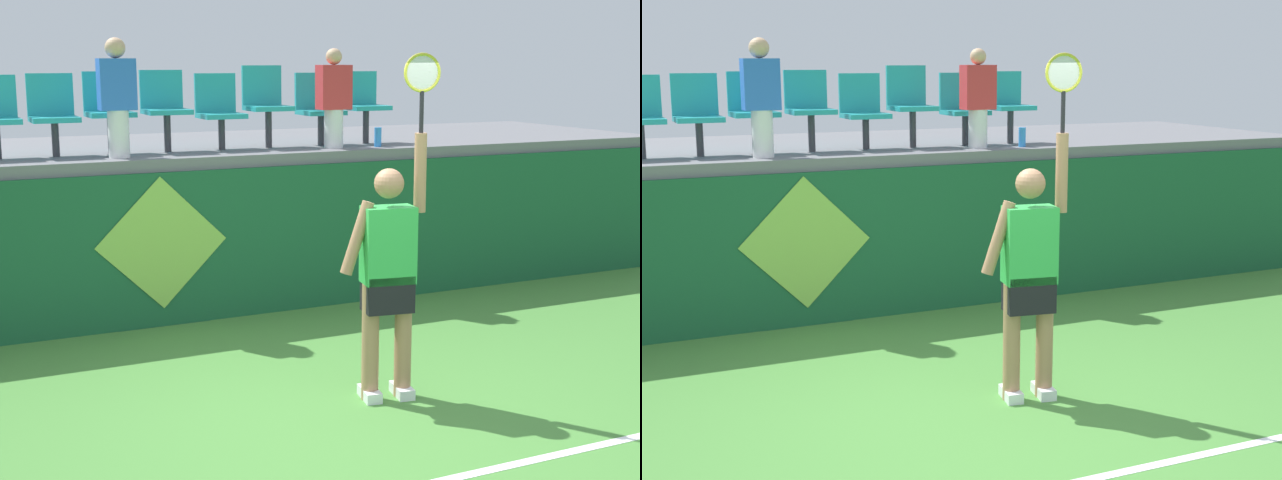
% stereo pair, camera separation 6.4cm
% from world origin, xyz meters
% --- Properties ---
extents(ground_plane, '(40.00, 40.00, 0.00)m').
position_xyz_m(ground_plane, '(0.00, 0.00, 0.00)').
color(ground_plane, '#478438').
extents(court_back_wall, '(11.36, 0.20, 1.48)m').
position_xyz_m(court_back_wall, '(0.00, 2.98, 0.74)').
color(court_back_wall, '#195633').
rests_on(court_back_wall, ground_plane).
extents(spectator_platform, '(11.36, 3.00, 0.12)m').
position_xyz_m(spectator_platform, '(0.00, 4.43, 1.54)').
color(spectator_platform, slate).
rests_on(spectator_platform, court_back_wall).
extents(tennis_player, '(0.75, 0.32, 2.57)m').
position_xyz_m(tennis_player, '(0.47, 0.34, 0.99)').
color(tennis_player, white).
rests_on(tennis_player, ground_plane).
extents(tennis_ball, '(0.07, 0.07, 0.07)m').
position_xyz_m(tennis_ball, '(0.34, 0.29, 0.03)').
color(tennis_ball, '#D1E533').
rests_on(tennis_ball, ground_plane).
extents(water_bottle, '(0.08, 0.08, 0.21)m').
position_xyz_m(water_bottle, '(1.90, 3.17, 1.71)').
color(water_bottle, '#338CE5').
rests_on(water_bottle, spectator_platform).
extents(stadium_chair_1, '(0.44, 0.42, 0.79)m').
position_xyz_m(stadium_chair_1, '(-1.39, 3.66, 2.03)').
color(stadium_chair_1, '#38383D').
rests_on(stadium_chair_1, spectator_platform).
extents(stadium_chair_2, '(0.44, 0.42, 0.80)m').
position_xyz_m(stadium_chair_2, '(-0.85, 3.66, 2.06)').
color(stadium_chair_2, '#38383D').
rests_on(stadium_chair_2, spectator_platform).
extents(stadium_chair_3, '(0.44, 0.42, 0.81)m').
position_xyz_m(stadium_chair_3, '(-0.29, 3.66, 2.07)').
color(stadium_chair_3, '#38383D').
rests_on(stadium_chair_3, spectator_platform).
extents(stadium_chair_4, '(0.44, 0.42, 0.78)m').
position_xyz_m(stadium_chair_4, '(0.28, 3.66, 2.02)').
color(stadium_chair_4, '#38383D').
rests_on(stadium_chair_4, spectator_platform).
extents(stadium_chair_5, '(0.44, 0.42, 0.86)m').
position_xyz_m(stadium_chair_5, '(0.81, 3.66, 2.09)').
color(stadium_chair_5, '#38383D').
rests_on(stadium_chair_5, spectator_platform).
extents(stadium_chair_6, '(0.44, 0.42, 0.78)m').
position_xyz_m(stadium_chair_6, '(1.42, 3.66, 2.03)').
color(stadium_chair_6, '#38383D').
rests_on(stadium_chair_6, spectator_platform).
extents(stadium_chair_7, '(0.44, 0.42, 0.79)m').
position_xyz_m(stadium_chair_7, '(1.97, 3.66, 2.05)').
color(stadium_chair_7, '#38383D').
rests_on(stadium_chair_7, spectator_platform).
extents(spectator_0, '(0.34, 0.20, 1.03)m').
position_xyz_m(spectator_0, '(1.42, 3.27, 2.13)').
color(spectator_0, white).
rests_on(spectator_0, spectator_platform).
extents(spectator_1, '(0.34, 0.20, 1.12)m').
position_xyz_m(spectator_1, '(-0.85, 3.24, 2.19)').
color(spectator_1, white).
rests_on(spectator_1, spectator_platform).
extents(wall_signage_mount, '(1.27, 0.01, 1.45)m').
position_xyz_m(wall_signage_mount, '(-0.57, 2.87, 0.00)').
color(wall_signage_mount, '#195633').
rests_on(wall_signage_mount, ground_plane).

